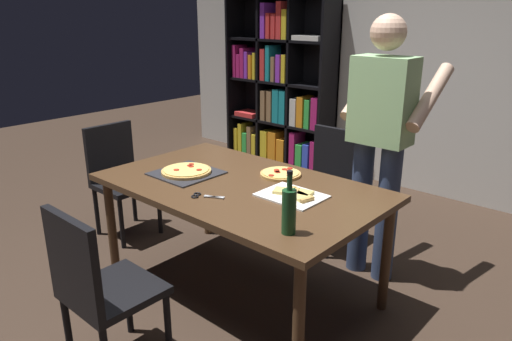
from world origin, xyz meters
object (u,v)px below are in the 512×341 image
dining_table (240,194)px  pepperoni_pizza_on_tray (186,172)px  bookshelf (280,91)px  second_pizza_plain (281,174)px  kitchen_scissors (202,196)px  chair_near_camera (97,284)px  chair_far_side (329,179)px  chair_left_end (119,173)px  wine_bottle (289,210)px  person_serving_pizza (381,135)px

dining_table → pepperoni_pizza_on_tray: bearing=-166.6°
bookshelf → second_pizza_plain: 2.68m
pepperoni_pizza_on_tray → kitchen_scissors: 0.43m
chair_near_camera → chair_far_side: same height
chair_left_end → wine_bottle: bearing=-9.6°
wine_bottle → kitchen_scissors: bearing=176.3°
pepperoni_pizza_on_tray → dining_table: bearing=13.4°
chair_far_side → wine_bottle: 1.53m
dining_table → chair_left_end: 1.37m
pepperoni_pizza_on_tray → second_pizza_plain: size_ratio=1.46×
bookshelf → second_pizza_plain: size_ratio=7.37×
chair_left_end → pepperoni_pizza_on_tray: chair_left_end is taller
dining_table → chair_far_side: 1.02m
dining_table → pepperoni_pizza_on_tray: 0.41m
dining_table → person_serving_pizza: person_serving_pizza is taller
dining_table → person_serving_pizza: (0.52, 0.79, 0.31)m
chair_left_end → kitchen_scissors: chair_left_end is taller
bookshelf → pepperoni_pizza_on_tray: bookshelf is taller
chair_far_side → kitchen_scissors: chair_far_side is taller
dining_table → second_pizza_plain: (0.09, 0.29, 0.08)m
chair_near_camera → chair_left_end: (-1.36, 1.01, 0.00)m
chair_near_camera → pepperoni_pizza_on_tray: bearing=113.3°
kitchen_scissors → chair_near_camera: bearing=-88.8°
chair_near_camera → wine_bottle: (0.64, 0.67, 0.36)m
dining_table → bookshelf: (-1.60, 2.37, 0.19)m
chair_far_side → second_pizza_plain: size_ratio=3.40×
dining_table → chair_near_camera: size_ratio=1.94×
chair_left_end → kitchen_scissors: (1.35, -0.30, 0.24)m
dining_table → person_serving_pizza: size_ratio=1.00×
dining_table → bookshelf: 2.87m
wine_bottle → second_pizza_plain: 0.85m
chair_near_camera → second_pizza_plain: chair_near_camera is taller
chair_near_camera → chair_left_end: size_ratio=1.00×
bookshelf → wine_bottle: size_ratio=6.17×
pepperoni_pizza_on_tray → second_pizza_plain: pepperoni_pizza_on_tray is taller
chair_far_side → bookshelf: bookshelf is taller
dining_table → wine_bottle: size_ratio=5.53×
kitchen_scissors → second_pizza_plain: second_pizza_plain is taller
pepperoni_pizza_on_tray → second_pizza_plain: 0.62m
bookshelf → second_pizza_plain: (1.68, -2.08, -0.11)m
person_serving_pizza → kitchen_scissors: size_ratio=8.99×
chair_far_side → dining_table: bearing=-90.0°
chair_far_side → second_pizza_plain: chair_far_side is taller
chair_near_camera → kitchen_scissors: size_ratio=4.62×
chair_far_side → second_pizza_plain: (0.09, -0.71, 0.25)m
wine_bottle → second_pizza_plain: wine_bottle is taller
dining_table → chair_near_camera: 1.02m
chair_near_camera → pepperoni_pizza_on_tray: 1.02m
bookshelf → second_pizza_plain: bearing=-51.0°
chair_left_end → chair_far_side: bearing=36.5°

